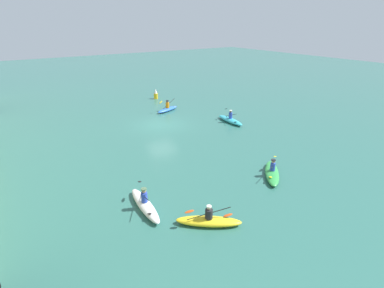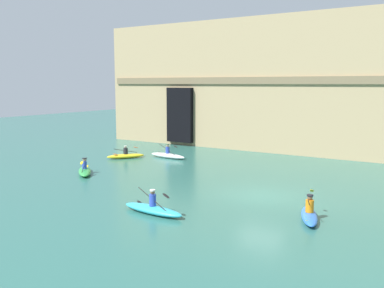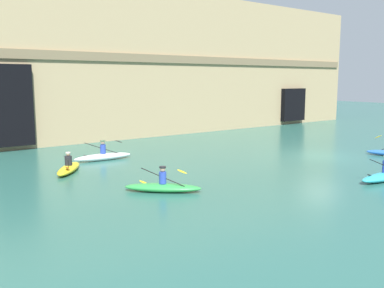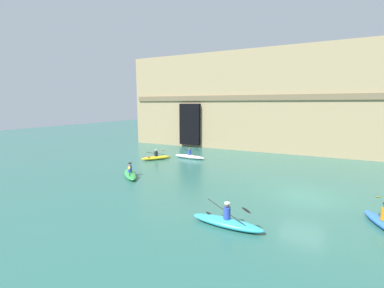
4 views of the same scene
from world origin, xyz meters
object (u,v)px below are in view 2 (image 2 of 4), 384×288
kayak_cyan (153,209)px  kayak_white (168,155)px  kayak_yellow (126,156)px  kayak_green (85,171)px  kayak_blue (309,214)px

kayak_cyan → kayak_white: bearing=-53.4°
kayak_yellow → kayak_green: (1.66, -6.00, -0.01)m
kayak_yellow → kayak_blue: 18.85m
kayak_yellow → kayak_white: size_ratio=0.83×
kayak_green → kayak_white: bearing=-54.7°
kayak_blue → kayak_white: 17.27m
kayak_green → kayak_blue: size_ratio=0.97×
kayak_cyan → kayak_white: (-8.10, 12.45, 0.02)m
kayak_cyan → kayak_white: 14.85m
kayak_cyan → kayak_green: bearing=-22.7°
kayak_yellow → kayak_blue: kayak_blue is taller
kayak_blue → kayak_cyan: bearing=-85.6°
kayak_green → kayak_cyan: size_ratio=0.85×
kayak_green → kayak_white: (1.13, 7.89, 0.03)m
kayak_green → kayak_cyan: kayak_cyan is taller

